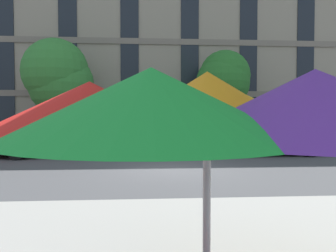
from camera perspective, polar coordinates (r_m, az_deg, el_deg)
ground_plane at (r=11.64m, az=0.69°, el=-7.45°), size 120.00×120.00×0.00m
sidewalk_far at (r=18.36m, az=-1.08°, el=-3.79°), size 56.00×3.60×0.12m
apartment_building at (r=26.83m, az=-2.02°, el=11.63°), size 37.06×12.08×12.80m
sedan_gray at (r=15.18m, az=-5.73°, el=-1.65°), size 4.40×1.98×1.78m
sedan_black at (r=16.34m, az=17.68°, el=-1.47°), size 4.40×1.98×1.78m
street_tree_left at (r=18.66m, az=-18.37°, el=7.78°), size 3.73×3.61×5.93m
street_tree_middle at (r=18.86m, az=9.58°, el=7.92°), size 3.06×3.03×5.52m
patio_umbrella at (r=2.49m, az=6.78°, el=3.34°), size 3.26×3.03×2.23m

